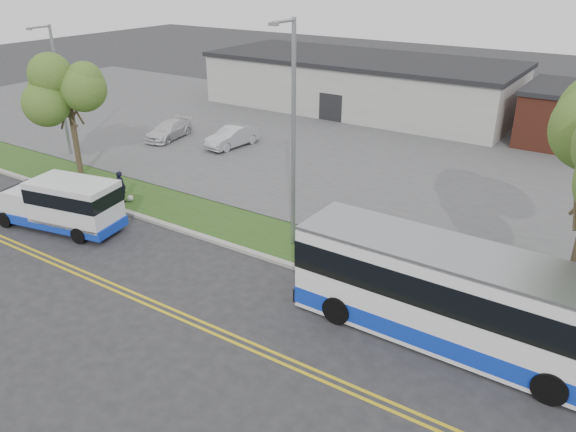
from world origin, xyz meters
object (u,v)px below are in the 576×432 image
Objects in this scene: shuttle_bus at (64,203)px; parked_car_b at (169,130)px; transit_bus at (472,302)px; parked_car_a at (232,137)px; streetlight_near at (293,131)px; pedestrian at (121,186)px; tree_west at (67,89)px; streetlight_far at (58,86)px.

shuttle_bus is 14.62m from parked_car_b.
transit_bus is at bearing -35.18° from parked_car_b.
parked_car_a is (-1.42, 14.15, -0.54)m from shuttle_bus.
transit_bus is at bearing -17.93° from streetlight_near.
transit_bus reaches higher than pedestrian.
tree_west is at bearing 172.95° from transit_bus.
parked_car_b is (-6.33, 13.17, -0.61)m from shuttle_bus.
streetlight_near is 0.80× the size of transit_bus.
streetlight_far is at bearing -130.64° from parked_car_a.
tree_west reaches higher than parked_car_b.
tree_west is 9.50m from parked_car_b.
tree_west is 4.16× the size of pedestrian.
transit_bus is at bearing -6.15° from shuttle_bus.
streetlight_far is 11.20m from parked_car_a.
parked_car_a is (-19.78, 12.58, -0.88)m from transit_bus.
streetlight_far is (-4.00, 2.22, -0.65)m from tree_west.
parked_car_a is at bearing 84.68° from shuttle_bus.
pedestrian is at bearing -175.26° from streetlight_near.
streetlight_near is at bearing -8.05° from streetlight_far.
pedestrian is at bearing -67.71° from parked_car_b.
parked_car_b is at bearing -58.14° from pedestrian.
transit_bus reaches higher than parked_car_a.
pedestrian is 0.40× the size of parked_car_b.
tree_west is 4.62m from streetlight_far.
streetlight_far reaches higher than pedestrian.
transit_bus reaches higher than parked_car_b.
shuttle_bus is 1.61× the size of parked_car_b.
transit_bus is (23.60, -3.26, -3.47)m from tree_west.
parked_car_a is at bearing -84.08° from pedestrian.
parked_car_b is at bearing 151.28° from streetlight_near.
transit_bus is (18.36, 1.57, 0.34)m from shuttle_bus.
pedestrian reaches higher than parked_car_b.
pedestrian is (-0.23, 3.52, -0.39)m from shuttle_bus.
transit_bus is (8.60, -2.78, -3.58)m from streetlight_near.
pedestrian is at bearing -76.52° from parked_car_a.
tree_west is at bearing 126.35° from shuttle_bus.
transit_bus is at bearing -11.21° from streetlight_far.
parked_car_b is (2.92, 6.13, -3.77)m from streetlight_far.
streetlight_far is at bearing -125.46° from parked_car_b.
streetlight_near is at bearing -1.80° from tree_west.
parked_car_b is at bearing 64.55° from streetlight_far.
pedestrian is 0.41× the size of parked_car_a.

